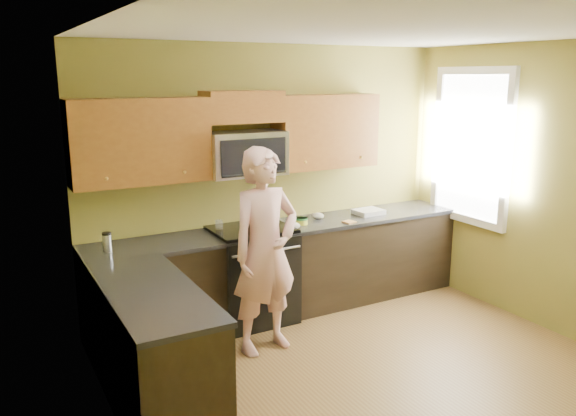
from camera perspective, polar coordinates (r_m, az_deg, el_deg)
floor at (r=4.82m, az=10.04°, el=-16.93°), size 4.00×4.00×0.00m
ceiling at (r=4.20m, az=11.56°, el=17.00°), size 4.00×4.00×0.00m
wall_back at (r=5.95m, az=-1.58°, el=2.95°), size 4.00×0.00×4.00m
wall_left at (r=3.44m, az=-16.03°, el=-5.11°), size 0.00×4.00×4.00m
wall_right at (r=5.78m, az=26.25°, el=1.29°), size 0.00×4.00×4.00m
cabinet_back_run at (r=5.93m, az=-0.18°, el=-6.20°), size 4.00×0.60×0.88m
cabinet_left_run at (r=4.39m, az=-13.20°, el=-13.73°), size 0.60×1.60×0.88m
countertop_back at (r=5.78m, az=-0.14°, el=-1.92°), size 4.00×0.62×0.04m
countertop_left at (r=4.21m, az=-13.40°, el=-8.10°), size 0.62×1.60×0.04m
stove at (r=5.72m, az=-3.60°, el=-6.57°), size 0.76×0.65×0.95m
microwave at (r=5.58m, az=-4.29°, el=3.29°), size 0.76×0.40×0.42m
upper_cab_left at (r=5.29m, az=-14.24°, el=2.38°), size 1.22×0.33×0.75m
upper_cab_right at (r=6.06m, az=3.69°, el=4.06°), size 1.12×0.33×0.75m
upper_cab_over_mw at (r=5.54m, az=-4.56°, el=9.98°), size 0.76×0.33×0.30m
window at (r=6.46m, az=17.71°, el=5.83°), size 0.06×1.06×1.66m
woman at (r=4.99m, az=-2.26°, el=-4.31°), size 0.72×0.53×1.81m
frying_pan at (r=5.54m, az=-3.61°, el=-2.07°), size 0.29×0.44×0.05m
butter_tub at (r=5.82m, az=1.37°, el=-1.63°), size 0.13×0.13×0.09m
toast_slice at (r=5.91m, az=6.08°, el=-1.39°), size 0.13×0.13×0.01m
napkin_a at (r=5.65m, az=0.64°, el=-1.76°), size 0.12×0.13×0.06m
napkin_b at (r=6.03m, az=3.00°, el=-0.79°), size 0.12×0.13×0.07m
dish_towel at (r=6.30m, az=7.98°, el=-0.37°), size 0.31×0.25×0.05m
travel_mug at (r=5.17m, az=-17.43°, el=-4.14°), size 0.09×0.09×0.17m
glass_c at (r=5.55m, az=-6.84°, el=-1.81°), size 0.07×0.07×0.12m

